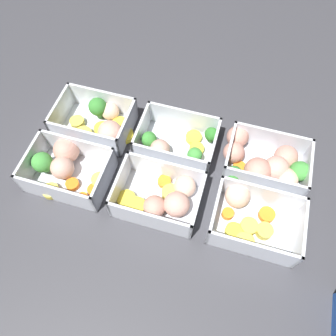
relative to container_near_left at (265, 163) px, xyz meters
The scene contains 7 objects.
ground_plane 0.19m from the container_near_left, 19.01° to the left, with size 4.00×4.00×0.00m, color #38383D.
container_near_left is the anchor object (origin of this frame).
container_near_center 0.18m from the container_near_left, ahead, with size 0.15×0.11×0.06m.
container_near_right 0.34m from the container_near_left, ahead, with size 0.18×0.12×0.06m.
container_far_left 0.12m from the container_near_left, 85.42° to the left, with size 0.15×0.13×0.06m.
container_far_center 0.21m from the container_near_left, 36.87° to the left, with size 0.16×0.12×0.06m.
container_far_right 0.38m from the container_near_left, 17.46° to the left, with size 0.15×0.14×0.06m.
Camera 1 is at (-0.09, 0.30, 0.57)m, focal length 35.00 mm.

